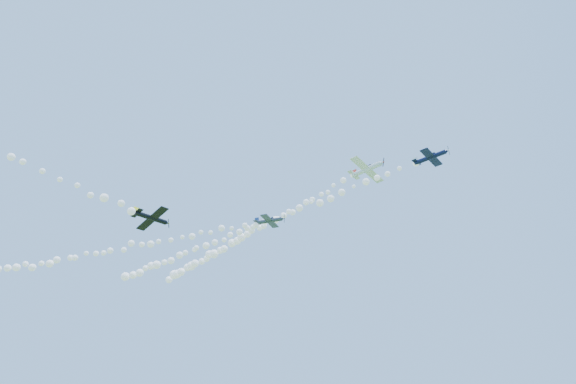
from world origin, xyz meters
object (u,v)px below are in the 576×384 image
at_px(plane_white, 367,169).
at_px(plane_black, 152,218).
at_px(plane_navy, 431,157).
at_px(plane_grey, 270,221).

distance_m(plane_white, plane_black, 40.76).
distance_m(plane_navy, plane_grey, 30.45).
distance_m(plane_white, plane_grey, 21.27).
xyz_separation_m(plane_navy, plane_black, (-43.21, -15.30, -9.53)).
relative_size(plane_white, plane_black, 1.21).
bearing_deg(plane_grey, plane_black, -133.97).
height_order(plane_grey, plane_black, plane_grey).
bearing_deg(plane_white, plane_black, -121.96).
bearing_deg(plane_navy, plane_white, 164.68).
height_order(plane_white, plane_black, plane_white).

